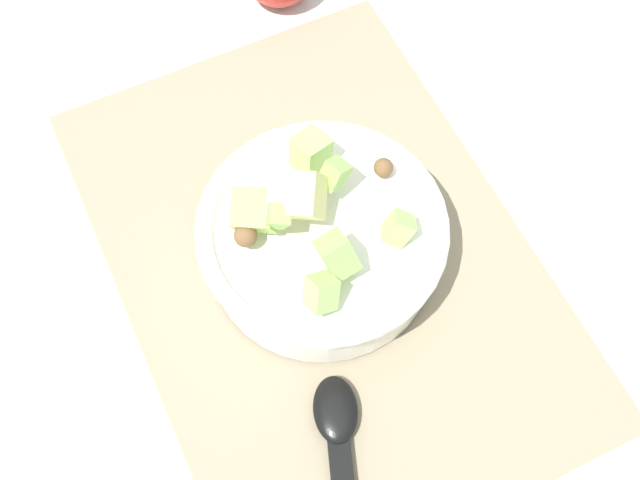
{
  "coord_description": "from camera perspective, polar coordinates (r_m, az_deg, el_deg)",
  "views": [
    {
      "loc": [
        -0.29,
        0.14,
        0.67
      ],
      "look_at": [
        -0.0,
        0.0,
        0.05
      ],
      "focal_mm": 47.28,
      "sensor_mm": 36.0,
      "label": 1
    }
  ],
  "objects": [
    {
      "name": "placemat",
      "position": [
        0.74,
        0.14,
        -1.27
      ],
      "size": [
        0.5,
        0.35,
        0.01
      ],
      "primitive_type": "cube",
      "color": "gray",
      "rests_on": "ground_plane"
    },
    {
      "name": "serving_spoon",
      "position": [
        0.68,
        1.41,
        -14.73
      ],
      "size": [
        0.2,
        0.1,
        0.01
      ],
      "color": "black",
      "rests_on": "placemat"
    },
    {
      "name": "ground_plane",
      "position": [
        0.75,
        0.14,
        -1.37
      ],
      "size": [
        2.4,
        2.4,
        0.0
      ],
      "primitive_type": "plane",
      "color": "silver"
    },
    {
      "name": "salad_bowl",
      "position": [
        0.7,
        -0.05,
        -0.23
      ],
      "size": [
        0.21,
        0.21,
        0.12
      ],
      "color": "white",
      "rests_on": "placemat"
    }
  ]
}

